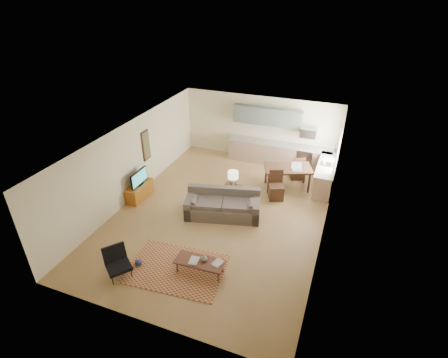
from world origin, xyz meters
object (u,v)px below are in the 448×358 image
at_px(dining_table, 287,178).
at_px(tv_credenza, 140,191).
at_px(sofa, 223,204).
at_px(coffee_table, 200,267).
at_px(console_table, 233,195).
at_px(armchair, 118,264).

bearing_deg(dining_table, tv_credenza, -173.38).
bearing_deg(sofa, dining_table, 43.28).
xyz_separation_m(coffee_table, tv_credenza, (-3.48, 2.55, 0.07)).
bearing_deg(coffee_table, dining_table, 74.03).
distance_m(coffee_table, tv_credenza, 4.32).
distance_m(tv_credenza, console_table, 3.27).
relative_size(sofa, dining_table, 1.48).
distance_m(tv_credenza, dining_table, 5.30).
height_order(sofa, tv_credenza, sofa).
relative_size(console_table, dining_table, 0.42).
bearing_deg(sofa, coffee_table, -96.55).
height_order(coffee_table, armchair, armchair).
xyz_separation_m(sofa, dining_table, (1.55, 2.49, -0.01)).
xyz_separation_m(sofa, armchair, (-1.53, -3.43, -0.04)).
bearing_deg(armchair, sofa, 13.96).
bearing_deg(console_table, sofa, -89.30).
height_order(sofa, dining_table, sofa).
xyz_separation_m(tv_credenza, console_table, (3.18, 0.79, 0.09)).
xyz_separation_m(armchair, tv_credenza, (-1.58, 3.39, -0.12)).
xyz_separation_m(sofa, coffee_table, (0.37, -2.59, -0.23)).
bearing_deg(coffee_table, console_table, 92.28).
relative_size(armchair, dining_table, 0.47).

